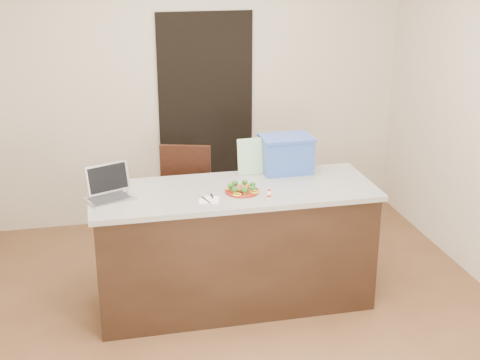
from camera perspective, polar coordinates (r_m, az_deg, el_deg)
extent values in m
plane|color=brown|center=(5.00, 0.08, -11.68)|extent=(4.00, 4.00, 0.00)
plane|color=beige|center=(6.35, -3.89, 8.35)|extent=(4.00, 0.00, 4.00)
plane|color=beige|center=(2.67, 9.62, -8.77)|extent=(4.00, 0.00, 4.00)
cube|color=black|center=(6.43, -2.91, 5.30)|extent=(0.90, 0.02, 2.00)
cube|color=black|center=(5.00, -0.54, -5.91)|extent=(2.00, 0.70, 0.88)
cube|color=beige|center=(4.82, -0.56, -0.98)|extent=(2.06, 0.76, 0.04)
cylinder|color=maroon|center=(4.74, 0.18, -0.98)|extent=(0.24, 0.24, 0.01)
torus|color=maroon|center=(4.74, 0.18, -0.92)|extent=(0.24, 0.24, 0.01)
sphere|color=brown|center=(4.73, 0.18, -0.69)|extent=(0.04, 0.04, 0.04)
sphere|color=brown|center=(4.74, 0.53, -0.65)|extent=(0.04, 0.04, 0.04)
sphere|color=brown|center=(4.76, 0.38, -0.58)|extent=(0.04, 0.04, 0.04)
sphere|color=brown|center=(4.76, 0.16, -0.56)|extent=(0.04, 0.04, 0.04)
sphere|color=brown|center=(4.75, -0.06, -0.59)|extent=(0.04, 0.04, 0.04)
sphere|color=brown|center=(4.74, -0.19, -0.66)|extent=(0.04, 0.04, 0.04)
sphere|color=brown|center=(4.72, -0.17, -0.74)|extent=(0.04, 0.04, 0.04)
sphere|color=brown|center=(4.71, -0.02, -0.81)|extent=(0.04, 0.04, 0.04)
sphere|color=brown|center=(4.70, 0.21, -0.83)|extent=(0.04, 0.04, 0.04)
sphere|color=brown|center=(4.71, 0.42, -0.80)|extent=(0.04, 0.04, 0.04)
ellipsoid|color=#174913|center=(4.73, -0.82, -0.52)|extent=(0.04, 0.04, 0.04)
ellipsoid|color=#174913|center=(4.67, -0.46, -0.79)|extent=(0.04, 0.04, 0.04)
ellipsoid|color=#174913|center=(4.65, 0.39, -0.87)|extent=(0.04, 0.04, 0.04)
ellipsoid|color=#174913|center=(4.69, 1.08, -0.68)|extent=(0.04, 0.04, 0.04)
ellipsoid|color=#174913|center=(4.76, 1.08, -0.38)|extent=(0.04, 0.04, 0.04)
ellipsoid|color=#174913|center=(4.80, 0.42, -0.19)|extent=(0.04, 0.04, 0.04)
ellipsoid|color=#174913|center=(4.79, -0.42, -0.25)|extent=(0.04, 0.04, 0.04)
torus|color=#F3FF1A|center=(4.77, -0.86, -0.70)|extent=(0.06, 0.06, 0.01)
torus|color=#F3FF1A|center=(4.66, -0.26, -1.24)|extent=(0.06, 0.06, 0.01)
torus|color=#F3FF1A|center=(4.70, 1.24, -1.01)|extent=(0.06, 0.06, 0.01)
torus|color=#F3FF1A|center=(4.82, 0.61, -0.49)|extent=(0.06, 0.06, 0.01)
cube|color=white|center=(4.60, -2.66, -1.71)|extent=(0.17, 0.17, 0.01)
cube|color=silver|center=(4.58, -2.87, -1.75)|extent=(0.05, 0.12, 0.00)
cube|color=silver|center=(4.64, -3.01, -1.46)|extent=(0.04, 0.06, 0.00)
cube|color=white|center=(4.57, -2.20, -1.79)|extent=(0.02, 0.08, 0.01)
cube|color=silver|center=(4.65, -2.40, -1.40)|extent=(0.02, 0.10, 0.00)
cylinder|color=white|center=(4.63, 2.50, -1.31)|extent=(0.03, 0.03, 0.05)
cylinder|color=white|center=(4.62, 2.50, -0.97)|extent=(0.02, 0.02, 0.01)
cylinder|color=red|center=(4.61, 2.50, -0.86)|extent=(0.02, 0.02, 0.01)
cylinder|color=red|center=(4.63, 2.49, -1.34)|extent=(0.03, 0.03, 0.02)
cube|color=#ABABB0|center=(4.70, -11.07, -1.55)|extent=(0.38, 0.33, 0.01)
cube|color=#ABABB0|center=(4.77, -11.21, 0.17)|extent=(0.31, 0.17, 0.21)
cube|color=black|center=(4.76, -11.21, 0.15)|extent=(0.28, 0.15, 0.18)
cube|color=#252528|center=(4.69, -11.08, -1.51)|extent=(0.31, 0.24, 0.00)
cube|color=white|center=(5.07, 0.87, 2.02)|extent=(0.20, 0.06, 0.28)
cube|color=#2F50AC|center=(5.14, 3.97, 2.11)|extent=(0.38, 0.27, 0.26)
cube|color=#2F50AC|center=(5.10, 4.00, 3.63)|extent=(0.40, 0.29, 0.02)
cube|color=#361910|center=(5.64, -4.31, -2.60)|extent=(0.54, 0.54, 0.04)
cube|color=#361910|center=(5.73, -4.66, 0.60)|extent=(0.43, 0.16, 0.49)
cylinder|color=#361910|center=(5.55, -5.86, -5.67)|extent=(0.04, 0.04, 0.46)
cylinder|color=#361910|center=(5.60, -2.08, -5.35)|extent=(0.04, 0.04, 0.46)
cylinder|color=#361910|center=(5.88, -6.30, -4.15)|extent=(0.04, 0.04, 0.46)
cylinder|color=#361910|center=(5.93, -2.74, -3.85)|extent=(0.04, 0.04, 0.46)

